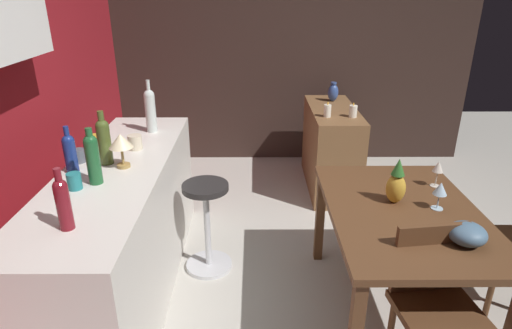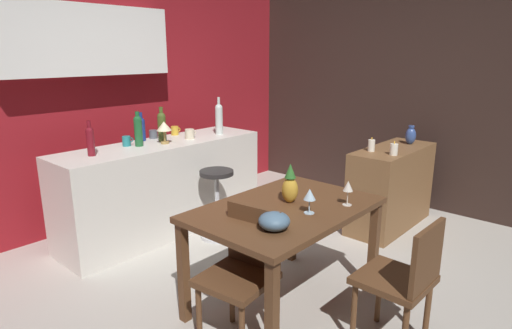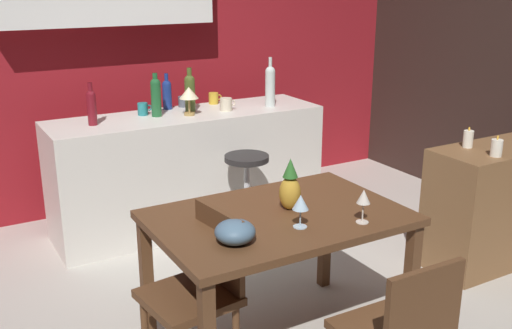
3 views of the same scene
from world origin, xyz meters
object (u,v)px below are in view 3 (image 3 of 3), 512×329
(wine_bottle_cobalt, at_px, (167,93))
(cup_mustard, at_px, (214,98))
(chair_near_window, at_px, (200,287))
(cup_teal, at_px, (143,109))
(dining_table, at_px, (278,231))
(pillar_candle_short, at_px, (468,139))
(wine_glass_right, at_px, (301,203))
(fruit_bowl, at_px, (235,232))
(counter_lamp, at_px, (189,94))
(sideboard_cabinet, at_px, (501,203))
(pineapple_centerpiece, at_px, (290,188))
(wine_bottle_green, at_px, (156,95))
(wine_bottle_olive, at_px, (190,91))
(cup_slate, at_px, (184,102))
(bar_stool, at_px, (247,196))
(wine_glass_left, at_px, (364,198))
(wine_bottle_clear, at_px, (270,84))
(cup_cream, at_px, (226,104))
(wine_bottle_ruby, at_px, (92,106))
(pillar_candle_tall, at_px, (497,148))

(wine_bottle_cobalt, xyz_separation_m, cup_mustard, (0.40, 0.00, -0.08))
(chair_near_window, bearing_deg, cup_teal, 77.56)
(dining_table, xyz_separation_m, pillar_candle_short, (1.59, 0.20, 0.23))
(cup_teal, bearing_deg, wine_glass_right, -88.34)
(wine_glass_right, distance_m, fruit_bowl, 0.36)
(cup_mustard, bearing_deg, counter_lamp, -140.07)
(sideboard_cabinet, height_order, counter_lamp, counter_lamp)
(pineapple_centerpiece, distance_m, wine_bottle_green, 1.72)
(wine_bottle_olive, relative_size, pillar_candle_short, 2.42)
(dining_table, relative_size, wine_bottle_cobalt, 4.54)
(wine_bottle_cobalt, xyz_separation_m, cup_slate, (0.14, 0.02, -0.09))
(wine_bottle_green, bearing_deg, bar_stool, -50.22)
(cup_mustard, bearing_deg, wine_glass_left, -97.27)
(sideboard_cabinet, relative_size, wine_glass_left, 6.42)
(cup_teal, bearing_deg, wine_bottle_clear, -11.48)
(chair_near_window, bearing_deg, fruit_bowl, -51.88)
(pillar_candle_short, bearing_deg, fruit_bowl, -168.71)
(pineapple_centerpiece, xyz_separation_m, pillar_candle_short, (1.50, 0.16, 0.02))
(wine_glass_right, bearing_deg, cup_mustard, 74.72)
(cup_mustard, bearing_deg, dining_table, -106.86)
(dining_table, distance_m, wine_glass_left, 0.48)
(wine_bottle_clear, relative_size, cup_slate, 3.31)
(pineapple_centerpiece, xyz_separation_m, fruit_bowl, (-0.44, -0.22, -0.06))
(cup_cream, bearing_deg, wine_bottle_ruby, 177.25)
(wine_bottle_cobalt, relative_size, cup_slate, 2.38)
(pineapple_centerpiece, bearing_deg, cup_slate, 82.90)
(chair_near_window, distance_m, bar_stool, 1.56)
(bar_stool, relative_size, pineapple_centerpiece, 2.44)
(pillar_candle_short, bearing_deg, wine_glass_right, -166.30)
(fruit_bowl, bearing_deg, sideboard_cabinet, 7.18)
(wine_glass_left, xyz_separation_m, pillar_candle_short, (1.28, 0.49, 0.01))
(pillar_candle_tall, height_order, pillar_candle_short, pillar_candle_short)
(wine_bottle_cobalt, height_order, pillar_candle_short, wine_bottle_cobalt)
(sideboard_cabinet, distance_m, pillar_candle_short, 0.55)
(wine_bottle_ruby, relative_size, cup_slate, 2.52)
(chair_near_window, bearing_deg, wine_bottle_olive, 66.94)
(cup_cream, height_order, counter_lamp, counter_lamp)
(wine_glass_right, bearing_deg, pillar_candle_tall, 5.64)
(wine_bottle_clear, bearing_deg, pillar_candle_short, -65.61)
(sideboard_cabinet, bearing_deg, cup_cream, 129.72)
(wine_bottle_ruby, height_order, cup_mustard, wine_bottle_ruby)
(wine_bottle_ruby, bearing_deg, sideboard_cabinet, -34.84)
(cup_slate, xyz_separation_m, pillar_candle_short, (1.26, -1.76, -0.07))
(chair_near_window, relative_size, wine_bottle_ruby, 2.84)
(sideboard_cabinet, xyz_separation_m, pillar_candle_short, (-0.28, 0.11, 0.47))
(wine_glass_right, relative_size, wine_bottle_clear, 0.42)
(cup_cream, bearing_deg, chair_near_window, -121.04)
(pineapple_centerpiece, relative_size, cup_cream, 2.14)
(sideboard_cabinet, bearing_deg, counter_lamp, 135.96)
(dining_table, relative_size, chair_near_window, 1.51)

